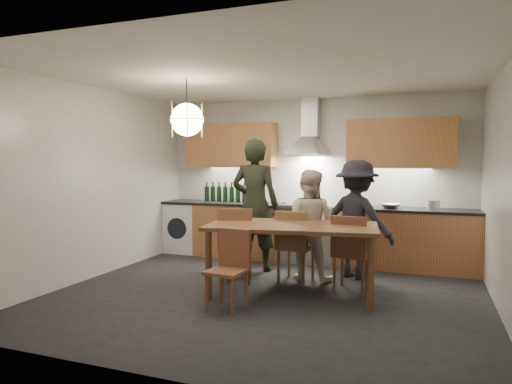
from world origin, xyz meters
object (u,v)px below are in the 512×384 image
(person_right, at_px, (357,219))
(wine_bottles, at_px, (225,192))
(dining_table, at_px, (292,232))
(chair_back_left, at_px, (235,240))
(person_mid, at_px, (308,225))
(stock_pot, at_px, (433,205))
(chair_front, at_px, (230,263))
(mixing_bowl, at_px, (390,206))
(person_left, at_px, (255,205))

(person_right, relative_size, wine_bottles, 2.06)
(dining_table, height_order, chair_back_left, chair_back_left)
(dining_table, bearing_deg, chair_back_left, 158.22)
(person_right, bearing_deg, person_mid, 50.13)
(dining_table, distance_m, stock_pot, 2.41)
(chair_front, xyz_separation_m, stock_pot, (2.07, 2.52, 0.47))
(mixing_bowl, height_order, wine_bottles, wine_bottles)
(chair_front, height_order, stock_pot, stock_pot)
(person_right, relative_size, stock_pot, 9.25)
(dining_table, relative_size, person_left, 1.10)
(mixing_bowl, bearing_deg, stock_pot, 4.57)
(person_right, relative_size, mixing_bowl, 5.66)
(mixing_bowl, relative_size, wine_bottles, 0.36)
(person_left, relative_size, person_mid, 1.29)
(person_left, xyz_separation_m, mixing_bowl, (1.84, 0.78, -0.02))
(person_left, bearing_deg, chair_back_left, 89.40)
(mixing_bowl, bearing_deg, dining_table, -119.72)
(person_right, xyz_separation_m, wine_bottles, (-2.34, 0.81, 0.26))
(chair_front, xyz_separation_m, person_left, (-0.35, 1.70, 0.47))
(stock_pot, bearing_deg, wine_bottles, 178.74)
(person_right, xyz_separation_m, stock_pot, (0.97, 0.74, 0.16))
(person_left, relative_size, stock_pot, 11.03)
(chair_front, xyz_separation_m, wine_bottles, (-1.24, 2.59, 0.58))
(dining_table, xyz_separation_m, chair_back_left, (-0.82, 0.20, -0.18))
(dining_table, distance_m, person_mid, 0.74)
(chair_front, relative_size, stock_pot, 4.91)
(person_right, bearing_deg, person_left, 25.18)
(dining_table, relative_size, stock_pot, 12.17)
(mixing_bowl, xyz_separation_m, stock_pot, (0.59, 0.05, 0.03))
(mixing_bowl, bearing_deg, person_left, -157.16)
(dining_table, height_order, stock_pot, stock_pot)
(person_left, bearing_deg, person_mid, 162.42)
(chair_front, distance_m, person_mid, 1.57)
(person_mid, bearing_deg, person_right, -148.24)
(person_mid, height_order, person_right, person_right)
(dining_table, relative_size, person_mid, 1.43)
(person_mid, xyz_separation_m, stock_pot, (1.57, 1.06, 0.22))
(person_mid, height_order, stock_pot, person_mid)
(person_left, distance_m, person_right, 1.46)
(wine_bottles, bearing_deg, person_mid, -33.03)
(chair_front, height_order, person_right, person_right)
(person_mid, distance_m, wine_bottles, 2.10)
(person_left, relative_size, wine_bottles, 2.45)
(chair_front, relative_size, person_right, 0.53)
(stock_pot, bearing_deg, dining_table, -131.39)
(chair_back_left, distance_m, person_mid, 1.01)
(chair_back_left, bearing_deg, person_mid, -166.40)
(stock_pot, bearing_deg, chair_back_left, -146.37)
(dining_table, height_order, mixing_bowl, mixing_bowl)
(chair_back_left, bearing_deg, chair_front, 90.51)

